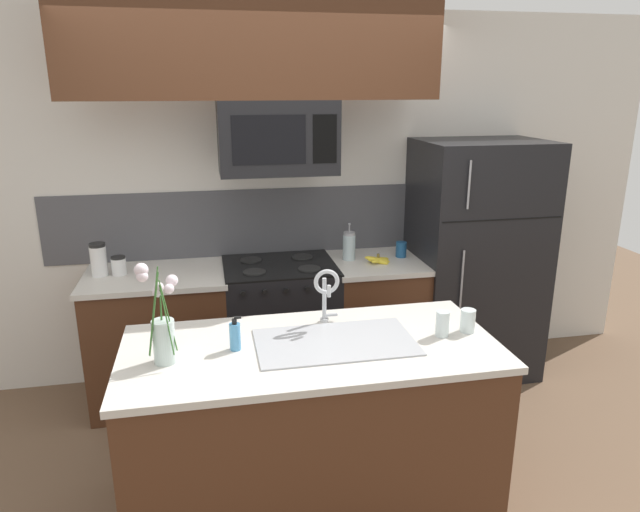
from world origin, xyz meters
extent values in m
plane|color=brown|center=(0.00, 0.00, 0.00)|extent=(10.00, 10.00, 0.00)
cube|color=silver|center=(0.30, 1.28, 1.30)|extent=(5.20, 0.10, 2.60)
cube|color=#4C4C51|center=(0.00, 1.22, 1.15)|extent=(3.16, 0.01, 0.48)
cube|color=#4C2B19|center=(-0.82, 0.90, 0.44)|extent=(0.89, 0.62, 0.88)
cube|color=beige|center=(-0.82, 0.90, 0.89)|extent=(0.92, 0.65, 0.03)
cube|color=#4C2B19|center=(0.69, 0.90, 0.44)|extent=(0.62, 0.62, 0.88)
cube|color=beige|center=(0.69, 0.90, 0.89)|extent=(0.65, 0.65, 0.03)
cube|color=black|center=(0.00, 0.90, 0.46)|extent=(0.76, 0.62, 0.91)
cube|color=black|center=(0.00, 0.90, 0.92)|extent=(0.76, 0.62, 0.01)
cylinder|color=black|center=(-0.18, 0.76, 0.93)|extent=(0.15, 0.15, 0.01)
cylinder|color=black|center=(0.18, 0.76, 0.93)|extent=(0.15, 0.15, 0.01)
cylinder|color=black|center=(-0.18, 1.04, 0.93)|extent=(0.15, 0.15, 0.01)
cylinder|color=black|center=(0.18, 1.04, 0.93)|extent=(0.15, 0.15, 0.01)
cylinder|color=black|center=(-0.27, 0.58, 0.85)|extent=(0.03, 0.02, 0.03)
cylinder|color=black|center=(-0.14, 0.58, 0.85)|extent=(0.03, 0.02, 0.03)
cylinder|color=black|center=(0.00, 0.58, 0.85)|extent=(0.03, 0.02, 0.03)
cylinder|color=black|center=(0.14, 0.58, 0.85)|extent=(0.03, 0.02, 0.03)
cylinder|color=black|center=(0.27, 0.58, 0.85)|extent=(0.03, 0.02, 0.03)
cube|color=black|center=(0.00, 0.88, 1.78)|extent=(0.74, 0.40, 0.46)
cube|color=black|center=(-0.07, 0.68, 1.78)|extent=(0.45, 0.00, 0.29)
cube|color=black|center=(0.27, 0.68, 1.78)|extent=(0.15, 0.00, 0.29)
cube|color=#4C2B19|center=(-0.13, 0.85, 2.31)|extent=(2.27, 0.34, 0.60)
cube|color=black|center=(1.44, 0.92, 0.87)|extent=(0.89, 0.72, 1.73)
cube|color=black|center=(1.44, 0.56, 1.25)|extent=(0.85, 0.00, 0.01)
cylinder|color=#99999E|center=(1.18, 0.54, 1.49)|extent=(0.01, 0.01, 0.31)
cylinder|color=#99999E|center=(1.18, 0.54, 0.73)|extent=(0.01, 0.01, 0.66)
cylinder|color=silver|center=(-1.17, 0.94, 1.01)|extent=(0.10, 0.10, 0.20)
cylinder|color=black|center=(-1.17, 0.94, 1.12)|extent=(0.10, 0.10, 0.02)
cylinder|color=silver|center=(-1.05, 0.93, 0.97)|extent=(0.09, 0.09, 0.11)
cylinder|color=black|center=(-1.05, 0.93, 1.03)|extent=(0.09, 0.09, 0.01)
ellipsoid|color=yellow|center=(0.67, 0.83, 0.93)|extent=(0.17, 0.12, 0.07)
ellipsoid|color=yellow|center=(0.68, 0.85, 0.93)|extent=(0.18, 0.09, 0.06)
ellipsoid|color=yellow|center=(0.68, 0.83, 0.93)|extent=(0.18, 0.04, 0.07)
ellipsoid|color=yellow|center=(0.69, 0.85, 0.93)|extent=(0.18, 0.08, 0.05)
ellipsoid|color=yellow|center=(0.69, 0.83, 0.93)|extent=(0.17, 0.12, 0.05)
cylinder|color=brown|center=(0.68, 0.84, 0.96)|extent=(0.02, 0.02, 0.03)
cylinder|color=silver|center=(0.50, 0.96, 1.00)|extent=(0.09, 0.09, 0.18)
cylinder|color=#A3A3AA|center=(0.50, 0.96, 1.10)|extent=(0.08, 0.08, 0.02)
cylinder|color=#A3A3AA|center=(0.50, 0.96, 1.14)|extent=(0.01, 0.01, 0.05)
sphere|color=#A3A3AA|center=(0.50, 0.96, 1.17)|extent=(0.02, 0.02, 0.02)
cylinder|color=#1E5184|center=(0.89, 0.95, 0.97)|extent=(0.08, 0.08, 0.11)
cube|color=#4C2B19|center=(-0.01, -0.35, 0.44)|extent=(1.76, 0.80, 0.88)
cube|color=beige|center=(-0.01, -0.35, 0.89)|extent=(1.79, 0.83, 0.03)
cube|color=#ADAFB5|center=(0.10, -0.35, 0.91)|extent=(0.76, 0.44, 0.01)
cube|color=#ADAFB5|center=(-0.07, -0.35, 0.84)|extent=(0.30, 0.33, 0.15)
cube|color=#ADAFB5|center=(0.28, -0.35, 0.84)|extent=(0.30, 0.33, 0.15)
cylinder|color=#B7BABF|center=(0.10, -0.09, 0.92)|extent=(0.04, 0.04, 0.02)
cylinder|color=#B7BABF|center=(0.10, -0.09, 1.04)|extent=(0.02, 0.02, 0.22)
torus|color=#B7BABF|center=(0.10, -0.15, 1.15)|extent=(0.13, 0.02, 0.13)
cylinder|color=#B7BABF|center=(0.10, -0.20, 1.12)|extent=(0.02, 0.02, 0.06)
cube|color=#B7BABF|center=(0.14, -0.09, 0.95)|extent=(0.07, 0.01, 0.01)
cylinder|color=#4C93C6|center=(-0.37, -0.33, 0.98)|extent=(0.05, 0.05, 0.13)
cylinder|color=black|center=(-0.37, -0.33, 1.05)|extent=(0.02, 0.02, 0.02)
cube|color=black|center=(-0.35, -0.33, 1.07)|extent=(0.03, 0.01, 0.01)
cylinder|color=silver|center=(0.64, -0.38, 0.97)|extent=(0.07, 0.07, 0.13)
cylinder|color=silver|center=(0.78, -0.36, 0.97)|extent=(0.07, 0.07, 0.12)
cylinder|color=silver|center=(-0.68, -0.39, 1.01)|extent=(0.10, 0.10, 0.20)
cylinder|color=silver|center=(-0.68, -0.39, 0.95)|extent=(0.09, 0.09, 0.06)
cylinder|color=#386B2D|center=(-0.69, -0.38, 1.12)|extent=(0.01, 0.02, 0.29)
sphere|color=silver|center=(-0.69, -0.38, 1.26)|extent=(0.04, 0.04, 0.04)
cylinder|color=#386B2D|center=(-0.69, -0.39, 1.10)|extent=(0.02, 0.02, 0.27)
sphere|color=silver|center=(-0.69, -0.38, 1.24)|extent=(0.05, 0.05, 0.05)
cylinder|color=#386B2D|center=(-0.66, -0.41, 1.13)|extent=(0.06, 0.03, 0.33)
sphere|color=silver|center=(-0.63, -0.42, 1.30)|extent=(0.05, 0.05, 0.05)
cylinder|color=#386B2D|center=(-0.72, -0.42, 1.17)|extent=(0.07, 0.05, 0.39)
sphere|color=silver|center=(-0.75, -0.44, 1.36)|extent=(0.06, 0.06, 0.06)
cylinder|color=#386B2D|center=(-0.66, -0.43, 1.13)|extent=(0.05, 0.08, 0.30)
sphere|color=silver|center=(-0.64, -0.47, 1.28)|extent=(0.04, 0.04, 0.04)
cylinder|color=#386B2D|center=(-0.71, -0.42, 1.15)|extent=(0.07, 0.07, 0.36)
sphere|color=silver|center=(-0.74, -0.45, 1.34)|extent=(0.05, 0.05, 0.05)
camera|label=1|loc=(-0.47, -2.79, 2.10)|focal=32.00mm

